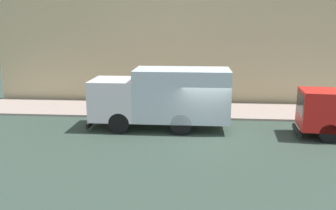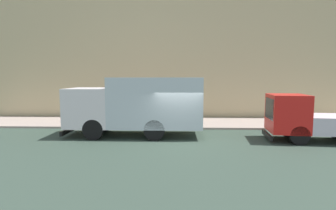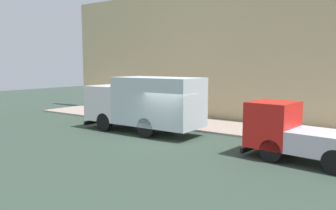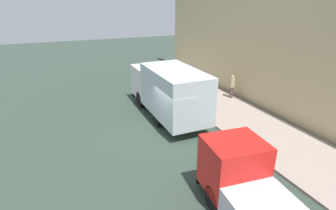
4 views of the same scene
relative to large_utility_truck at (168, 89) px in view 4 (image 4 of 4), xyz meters
name	(u,v)px [view 4 (image 4 of 4)]	position (x,y,z in m)	size (l,w,h in m)	color
ground	(166,135)	(-1.14, -2.31, -1.78)	(80.00, 80.00, 0.00)	#314136
sidewalk	(241,118)	(3.98, -2.31, -1.72)	(4.23, 30.00, 0.12)	#A59287
building_facade	(285,40)	(6.59, -2.31, 2.95)	(0.50, 30.00, 9.47)	tan
large_utility_truck	(168,89)	(0.00, 0.00, 0.00)	(2.53, 7.48, 3.26)	silver
small_flatbed_truck	(255,197)	(-0.99, -9.22, -0.66)	(2.59, 5.87, 2.39)	red
pedestrian_walking	(232,86)	(5.56, 0.94, -0.75)	(0.49, 0.49, 1.72)	brown
pedestrian_standing	(190,81)	(3.44, 3.50, -0.79)	(0.51, 0.51, 1.67)	black
traffic_cone_orange	(180,89)	(2.52, 3.40, -1.29)	(0.51, 0.51, 0.73)	orange
street_sign_post	(194,84)	(2.31, 0.79, -0.13)	(0.44, 0.08, 2.59)	#4C5156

